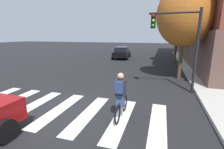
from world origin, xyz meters
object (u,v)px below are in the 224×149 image
(traffic_light_near, at_px, (180,37))
(street_tree_mid, at_px, (178,25))
(cyclist, at_px, (121,96))
(street_tree_near, at_px, (185,15))
(fire_hydrant, at_px, (211,72))
(sedan_mid, at_px, (122,52))

(traffic_light_near, relative_size, street_tree_mid, 0.71)
(cyclist, bearing_deg, street_tree_mid, 79.28)
(cyclist, height_order, traffic_light_near, traffic_light_near)
(traffic_light_near, relative_size, street_tree_near, 0.68)
(cyclist, bearing_deg, fire_hydrant, 56.92)
(traffic_light_near, xyz_separation_m, street_tree_near, (0.41, 2.81, 1.31))
(street_tree_mid, bearing_deg, fire_hydrant, -74.77)
(traffic_light_near, bearing_deg, sedan_mid, 116.43)
(street_tree_near, bearing_deg, sedan_mid, 125.03)
(street_tree_near, distance_m, street_tree_mid, 7.39)
(cyclist, relative_size, traffic_light_near, 0.41)
(cyclist, height_order, fire_hydrant, cyclist)
(sedan_mid, height_order, street_tree_near, street_tree_near)
(street_tree_near, relative_size, street_tree_mid, 1.05)
(sedan_mid, height_order, fire_hydrant, sedan_mid)
(sedan_mid, relative_size, traffic_light_near, 1.04)
(fire_hydrant, bearing_deg, street_tree_near, -168.47)
(sedan_mid, bearing_deg, street_tree_mid, -13.05)
(traffic_light_near, bearing_deg, cyclist, -119.19)
(street_tree_mid, bearing_deg, traffic_light_near, -93.11)
(fire_hydrant, relative_size, street_tree_near, 0.13)
(cyclist, relative_size, street_tree_mid, 0.29)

